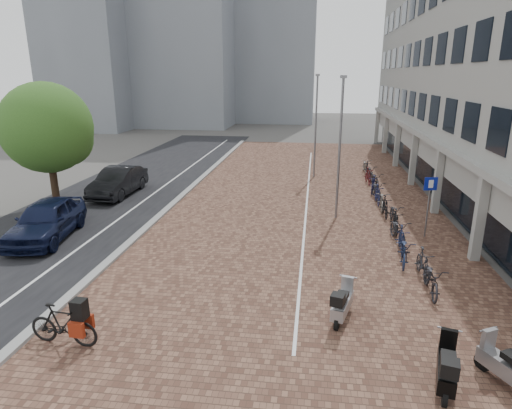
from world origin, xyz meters
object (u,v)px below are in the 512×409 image
(car_navy, at_px, (46,220))
(scooter_front, at_px, (342,302))
(scooter_back, at_px, (508,365))
(car_dark, at_px, (118,182))
(hero_bike, at_px, (63,324))
(scooter_mid, at_px, (447,366))
(parking_sign, at_px, (429,197))

(car_navy, height_order, scooter_front, car_navy)
(scooter_back, bearing_deg, car_dark, 109.45)
(hero_bike, xyz_separation_m, scooter_mid, (9.57, -0.40, -0.01))
(hero_bike, xyz_separation_m, parking_sign, (11.38, 9.59, 1.24))
(scooter_front, bearing_deg, car_navy, 174.16)
(scooter_mid, distance_m, scooter_back, 1.41)
(car_dark, bearing_deg, hero_bike, -69.55)
(scooter_front, bearing_deg, hero_bike, -147.15)
(scooter_back, relative_size, parking_sign, 0.64)
(car_navy, xyz_separation_m, parking_sign, (16.42, 2.38, 1.00))
(scooter_back, xyz_separation_m, parking_sign, (0.42, 9.77, 1.26))
(car_dark, xyz_separation_m, hero_bike, (5.07, -14.41, -0.20))
(car_dark, xyz_separation_m, parking_sign, (16.45, -4.82, 1.04))
(scooter_mid, bearing_deg, hero_bike, -167.66)
(parking_sign, bearing_deg, car_dark, 152.55)
(scooter_front, relative_size, parking_sign, 0.62)
(hero_bike, relative_size, scooter_front, 1.19)
(car_dark, relative_size, scooter_front, 2.94)
(car_dark, bearing_deg, scooter_back, -41.26)
(car_navy, relative_size, hero_bike, 2.52)
(car_dark, relative_size, scooter_mid, 2.83)
(car_dark, xyz_separation_m, scooter_mid, (14.64, -14.80, -0.22))
(car_navy, height_order, parking_sign, parking_sign)
(car_navy, bearing_deg, parking_sign, -0.76)
(scooter_back, bearing_deg, parking_sign, 59.30)
(scooter_front, bearing_deg, parking_sign, 77.40)
(scooter_front, distance_m, scooter_mid, 3.43)
(car_navy, xyz_separation_m, scooter_mid, (14.62, -7.60, -0.26))
(scooter_mid, height_order, parking_sign, parking_sign)
(hero_bike, relative_size, scooter_mid, 1.14)
(car_navy, distance_m, car_dark, 7.20)
(scooter_front, height_order, parking_sign, parking_sign)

